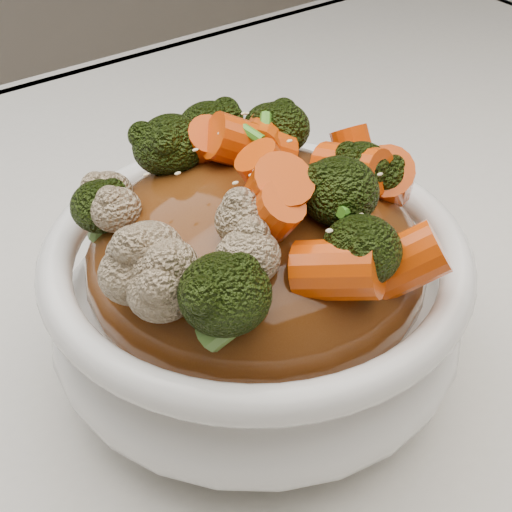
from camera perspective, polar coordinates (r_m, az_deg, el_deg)
tablecloth at (r=0.53m, az=-1.80°, el=-5.38°), size 1.20×0.80×0.04m
bowl at (r=0.45m, az=-0.00°, el=-3.54°), size 0.28×0.28×0.09m
sauce_base at (r=0.43m, az=-0.00°, el=-0.34°), size 0.22×0.22×0.10m
carrots at (r=0.39m, az=-0.00°, el=7.45°), size 0.22×0.22×0.05m
broccoli at (r=0.39m, az=-0.00°, el=7.31°), size 0.22×0.22×0.05m
cauliflower at (r=0.39m, az=-0.00°, el=7.04°), size 0.22×0.22×0.04m
scallions at (r=0.39m, az=-0.00°, el=7.59°), size 0.17×0.17×0.02m
sesame_seeds at (r=0.39m, az=-0.00°, el=7.59°), size 0.20×0.20×0.01m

